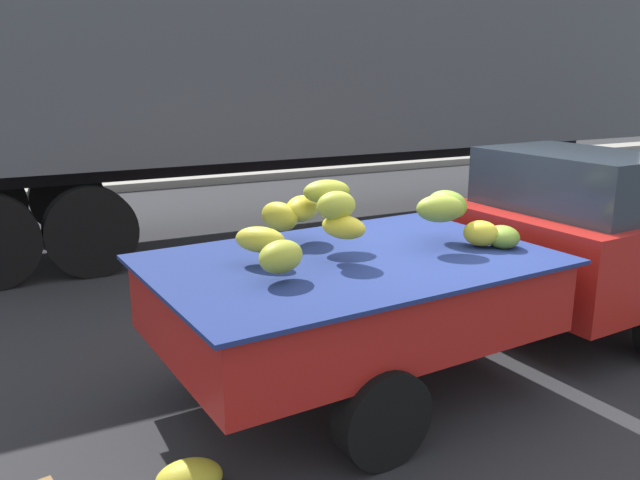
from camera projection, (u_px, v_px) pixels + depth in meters
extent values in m
plane|color=#28282B|center=(436.00, 357.00, 5.56)|extent=(220.00, 220.00, 0.00)
cube|color=gray|center=(163.00, 182.00, 13.89)|extent=(80.00, 0.80, 0.16)
cube|color=#B21E19|center=(582.00, 248.00, 6.04)|extent=(2.11, 1.90, 0.78)
cube|color=#28333D|center=(575.00, 181.00, 5.77)|extent=(1.20, 1.62, 0.52)
cube|color=#B7BABC|center=(639.00, 270.00, 6.60)|extent=(0.24, 1.69, 0.18)
cube|color=#B21E19|center=(350.00, 323.00, 4.78)|extent=(2.86, 1.95, 0.08)
cube|color=#B21E19|center=(294.00, 261.00, 5.43)|extent=(2.73, 0.25, 0.44)
cube|color=#B21E19|center=(427.00, 328.00, 4.01)|extent=(2.73, 0.25, 0.44)
cube|color=#B21E19|center=(484.00, 263.00, 5.39)|extent=(0.18, 1.76, 0.44)
cube|color=#B21E19|center=(172.00, 326.00, 4.05)|extent=(0.18, 1.76, 0.44)
cube|color=#B21914|center=(292.00, 265.00, 5.46)|extent=(2.62, 0.20, 0.07)
cube|color=navy|center=(351.00, 260.00, 4.66)|extent=(2.99, 2.08, 0.03)
ellipsoid|color=#96A831|center=(440.00, 209.00, 4.79)|extent=(0.42, 0.34, 0.21)
ellipsoid|color=gold|center=(281.00, 257.00, 4.10)|extent=(0.39, 0.34, 0.21)
ellipsoid|color=gold|center=(336.00, 206.00, 4.51)|extent=(0.29, 0.21, 0.20)
ellipsoid|color=yellow|center=(343.00, 227.00, 4.52)|extent=(0.33, 0.40, 0.17)
ellipsoid|color=olive|center=(503.00, 237.00, 4.92)|extent=(0.29, 0.32, 0.17)
ellipsoid|color=gold|center=(260.00, 240.00, 4.46)|extent=(0.40, 0.41, 0.18)
ellipsoid|color=#9EA52B|center=(327.00, 191.00, 4.90)|extent=(0.39, 0.29, 0.18)
ellipsoid|color=gold|center=(279.00, 216.00, 5.01)|extent=(0.29, 0.40, 0.23)
ellipsoid|color=gold|center=(302.00, 209.00, 5.06)|extent=(0.43, 0.43, 0.20)
ellipsoid|color=gold|center=(481.00, 233.00, 4.91)|extent=(0.33, 0.34, 0.20)
ellipsoid|color=olive|center=(447.00, 205.00, 5.07)|extent=(0.34, 0.40, 0.23)
cylinder|color=black|center=(513.00, 271.00, 6.89)|extent=(0.65, 0.25, 0.64)
cylinder|color=black|center=(261.00, 327.00, 5.39)|extent=(0.65, 0.25, 0.64)
cylinder|color=black|center=(382.00, 417.00, 3.98)|extent=(0.65, 0.25, 0.64)
cube|color=#4C5156|center=(315.00, 57.00, 9.79)|extent=(12.01, 2.54, 2.70)
cube|color=black|center=(315.00, 156.00, 10.17)|extent=(11.04, 0.44, 0.30)
cylinder|color=black|center=(67.00, 198.00, 9.75)|extent=(1.08, 0.30, 1.08)
cylinder|color=black|center=(91.00, 232.00, 7.68)|extent=(1.08, 0.30, 1.08)
cylinder|color=#38383A|center=(477.00, 171.00, 11.75)|extent=(0.18, 0.18, 1.25)
ellipsoid|color=gold|center=(189.00, 478.00, 3.74)|extent=(0.42, 0.32, 0.20)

